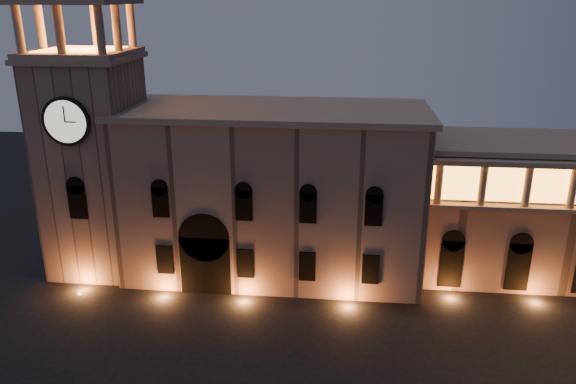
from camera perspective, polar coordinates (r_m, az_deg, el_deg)
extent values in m
cube|color=#8F6D5E|center=(58.06, -1.48, -0.26)|extent=(30.00, 12.00, 17.00)
cube|color=#A0836E|center=(55.73, -1.56, 8.29)|extent=(30.80, 12.80, 0.60)
cube|color=black|center=(56.41, -8.25, -7.16)|extent=(5.00, 1.40, 6.00)
cylinder|color=black|center=(55.14, -8.40, -4.37)|extent=(5.00, 1.40, 5.00)
cube|color=#FF9D32|center=(56.32, -8.29, -7.43)|extent=(4.20, 0.20, 5.00)
cube|color=#8F6D5E|center=(61.49, -19.00, 2.24)|extent=(9.00, 9.00, 22.00)
cube|color=#A0836E|center=(59.37, -20.20, 12.66)|extent=(9.80, 9.80, 0.50)
cylinder|color=black|center=(56.00, -21.62, 6.68)|extent=(4.60, 0.35, 4.60)
cylinder|color=beige|center=(55.88, -21.68, 6.65)|extent=(4.00, 0.12, 4.00)
cube|color=#A0836E|center=(59.32, -20.26, 13.14)|extent=(9.40, 9.40, 0.50)
cube|color=#FF9D32|center=(59.30, -20.30, 13.43)|extent=(6.80, 6.80, 0.15)
cylinder|color=#A0836E|center=(57.62, -25.71, 14.66)|extent=(0.76, 0.76, 4.20)
cylinder|color=#A0836E|center=(55.77, -22.26, 15.02)|extent=(0.76, 0.76, 4.20)
cylinder|color=#A0836E|center=(54.12, -18.57, 15.34)|extent=(0.76, 0.76, 4.20)
cylinder|color=#A0836E|center=(64.25, -22.19, 15.42)|extent=(0.76, 0.76, 4.20)
cylinder|color=#A0836E|center=(62.60, -18.99, 15.71)|extent=(0.76, 0.76, 4.20)
cylinder|color=#A0836E|center=(61.14, -15.62, 15.97)|extent=(0.76, 0.76, 4.20)
cylinder|color=#A0836E|center=(60.91, -23.85, 15.07)|extent=(0.76, 0.76, 4.20)
cylinder|color=#A0836E|center=(57.61, -17.01, 15.68)|extent=(0.76, 0.76, 4.20)
cube|color=#A0836E|center=(59.09, -20.82, 17.70)|extent=(9.80, 9.80, 0.60)
cylinder|color=#A0836E|center=(54.06, 15.06, 0.91)|extent=(0.70, 0.70, 4.00)
cylinder|color=#A0836E|center=(54.86, 19.19, 0.75)|extent=(0.70, 0.70, 4.00)
cylinder|color=#A0836E|center=(55.93, 23.17, 0.60)|extent=(0.70, 0.70, 4.00)
cylinder|color=#A0836E|center=(57.26, 26.99, 0.44)|extent=(0.70, 0.70, 4.00)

